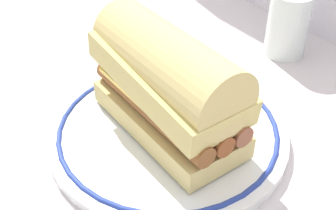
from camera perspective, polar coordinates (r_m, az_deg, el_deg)
ground_plane at (r=0.50m, az=2.73°, el=-4.93°), size 1.50×1.50×0.00m
plate at (r=0.50m, az=0.00°, el=-3.35°), size 0.27×0.27×0.01m
sausage_sandwich at (r=0.46m, az=0.00°, el=2.98°), size 0.19×0.09×0.12m
drinking_glass at (r=0.66m, az=15.21°, el=9.57°), size 0.06×0.06×0.09m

